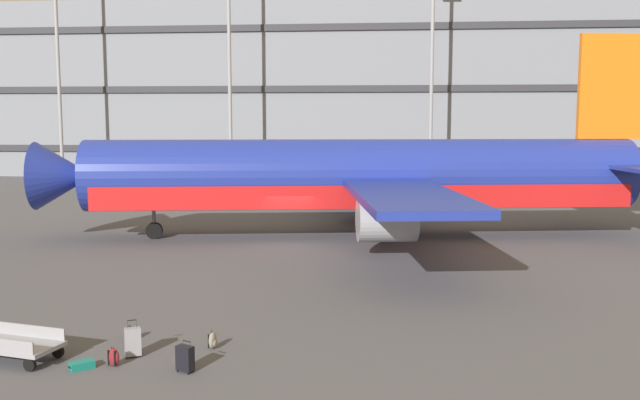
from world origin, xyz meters
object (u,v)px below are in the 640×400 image
(suitcase_large, at_px, (82,365))
(baggage_cart, at_px, (12,345))
(backpack_black, at_px, (213,341))
(backpack_scuffed, at_px, (114,357))
(airliner, at_px, (369,178))
(suitcase_purple, at_px, (185,358))
(suitcase_orange, at_px, (133,342))
(backpack_upright, at_px, (131,333))

(suitcase_large, distance_m, baggage_cart, 2.24)
(backpack_black, relative_size, backpack_scuffed, 0.96)
(airliner, xyz_separation_m, baggage_cart, (-9.12, -21.11, -2.87))
(suitcase_purple, relative_size, suitcase_orange, 0.79)
(suitcase_purple, bearing_deg, suitcase_large, -179.61)
(airliner, relative_size, suitcase_large, 51.79)
(backpack_black, relative_size, backpack_upright, 1.09)
(airliner, distance_m, backpack_upright, 20.45)
(suitcase_large, distance_m, backpack_black, 3.62)
(backpack_scuffed, distance_m, baggage_cart, 2.95)
(baggage_cart, bearing_deg, backpack_scuffed, -3.75)
(suitcase_orange, xyz_separation_m, baggage_cart, (-3.19, -0.57, -0.01))
(suitcase_purple, distance_m, suitcase_large, 2.82)
(airliner, relative_size, suitcase_orange, 35.10)
(backpack_black, bearing_deg, baggage_cart, -164.22)
(airliner, xyz_separation_m, suitcase_large, (-6.95, -21.57, -3.20))
(backpack_black, xyz_separation_m, backpack_upright, (-2.63, 0.50, -0.02))
(airliner, distance_m, backpack_scuffed, 22.39)
(airliner, height_order, backpack_scuffed, airliner)
(suitcase_orange, relative_size, backpack_scuffed, 1.87)
(suitcase_purple, bearing_deg, backpack_upright, 134.44)
(airliner, bearing_deg, suitcase_purple, -100.89)
(backpack_black, relative_size, baggage_cart, 0.16)
(suitcase_purple, bearing_deg, suitcase_orange, 150.43)
(suitcase_orange, bearing_deg, backpack_black, 23.90)
(backpack_black, distance_m, backpack_upright, 2.67)
(suitcase_purple, height_order, backpack_scuffed, suitcase_purple)
(backpack_scuffed, bearing_deg, backpack_upright, 98.71)
(backpack_upright, bearing_deg, airliner, 71.20)
(backpack_black, bearing_deg, airliner, 78.80)
(backpack_scuffed, xyz_separation_m, backpack_upright, (-0.33, 2.17, -0.03))
(suitcase_purple, xyz_separation_m, backpack_scuffed, (-2.03, 0.25, -0.13))
(suitcase_orange, distance_m, baggage_cart, 3.24)
(suitcase_large, relative_size, suitcase_orange, 0.68)
(suitcase_large, relative_size, backpack_scuffed, 1.27)
(airliner, height_order, suitcase_large, airliner)
(baggage_cart, bearing_deg, suitcase_purple, -5.04)
(suitcase_orange, distance_m, backpack_scuffed, 0.83)
(backpack_black, bearing_deg, backpack_upright, 169.26)
(airliner, height_order, suitcase_orange, airliner)
(airliner, height_order, suitcase_purple, airliner)
(backpack_upright, xyz_separation_m, baggage_cart, (-2.61, -1.98, 0.21))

